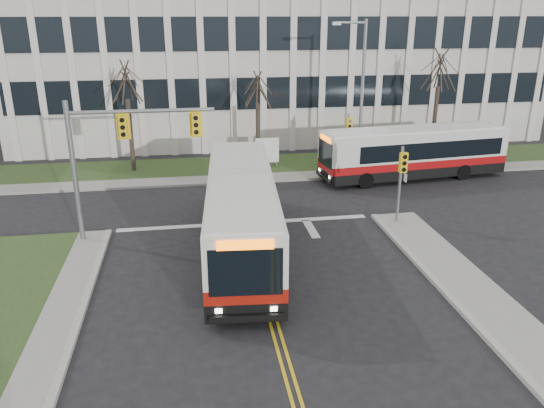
{
  "coord_description": "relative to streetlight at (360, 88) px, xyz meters",
  "views": [
    {
      "loc": [
        -2.39,
        -15.37,
        9.56
      ],
      "look_at": [
        0.87,
        5.23,
        2.0
      ],
      "focal_mm": 35.0,
      "sensor_mm": 36.0,
      "label": 1
    }
  ],
  "objects": [
    {
      "name": "ground",
      "position": [
        -8.03,
        -16.2,
        -5.19
      ],
      "size": [
        120.0,
        120.0,
        0.0
      ],
      "primitive_type": "plane",
      "color": "black",
      "rests_on": "ground"
    },
    {
      "name": "sidewalk_cross",
      "position": [
        -3.03,
        -1.0,
        -5.12
      ],
      "size": [
        44.0,
        1.6,
        0.14
      ],
      "primitive_type": "cube",
      "color": "#9E9B93",
      "rests_on": "ground"
    },
    {
      "name": "building_lawn",
      "position": [
        -3.03,
        1.8,
        -5.13
      ],
      "size": [
        44.0,
        5.0,
        0.12
      ],
      "primitive_type": "cube",
      "color": "#2E491F",
      "rests_on": "ground"
    },
    {
      "name": "office_building",
      "position": [
        -3.03,
        13.8,
        0.81
      ],
      "size": [
        40.0,
        16.0,
        12.0
      ],
      "primitive_type": "cube",
      "color": "silver",
      "rests_on": "ground"
    },
    {
      "name": "mast_arm_signal",
      "position": [
        -13.65,
        -9.04,
        -0.94
      ],
      "size": [
        6.11,
        0.38,
        6.2
      ],
      "color": "slate",
      "rests_on": "ground"
    },
    {
      "name": "signal_pole_near",
      "position": [
        -0.83,
        -9.3,
        -2.69
      ],
      "size": [
        0.34,
        0.39,
        3.8
      ],
      "color": "slate",
      "rests_on": "ground"
    },
    {
      "name": "signal_pole_far",
      "position": [
        -0.83,
        -0.8,
        -2.69
      ],
      "size": [
        0.34,
        0.39,
        3.8
      ],
      "color": "slate",
      "rests_on": "ground"
    },
    {
      "name": "streetlight",
      "position": [
        0.0,
        0.0,
        0.0
      ],
      "size": [
        2.15,
        0.25,
        9.2
      ],
      "color": "slate",
      "rests_on": "ground"
    },
    {
      "name": "directory_sign",
      "position": [
        -5.53,
        1.3,
        -4.02
      ],
      "size": [
        1.5,
        0.12,
        2.0
      ],
      "color": "slate",
      "rests_on": "ground"
    },
    {
      "name": "tree_left",
      "position": [
        -14.03,
        1.8,
        0.32
      ],
      "size": [
        1.8,
        1.8,
        7.7
      ],
      "color": "#42352B",
      "rests_on": "ground"
    },
    {
      "name": "tree_mid",
      "position": [
        -6.03,
        2.0,
        -0.31
      ],
      "size": [
        1.8,
        1.8,
        6.82
      ],
      "color": "#42352B",
      "rests_on": "ground"
    },
    {
      "name": "tree_right",
      "position": [
        5.97,
        1.8,
        0.71
      ],
      "size": [
        1.8,
        1.8,
        8.25
      ],
      "color": "#42352B",
      "rests_on": "ground"
    },
    {
      "name": "bus_main",
      "position": [
        -8.47,
        -11.06,
        -3.57
      ],
      "size": [
        3.61,
        12.39,
        3.26
      ],
      "primitive_type": null,
      "rotation": [
        0.0,
        0.0,
        -0.08
      ],
      "color": "silver",
      "rests_on": "ground"
    },
    {
      "name": "bus_cross",
      "position": [
        2.87,
        -2.2,
        -3.68
      ],
      "size": [
        11.52,
        3.69,
        3.02
      ],
      "primitive_type": null,
      "rotation": [
        0.0,
        0.0,
        -1.46
      ],
      "color": "silver",
      "rests_on": "ground"
    }
  ]
}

